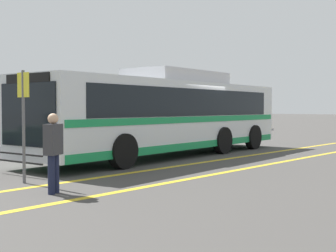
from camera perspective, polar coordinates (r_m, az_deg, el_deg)
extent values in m
plane|color=#423F3D|center=(17.27, 1.70, -3.47)|extent=(220.00, 220.00, 0.00)
cube|color=gold|center=(15.43, 6.18, -4.15)|extent=(31.86, 0.20, 0.01)
cube|color=gold|center=(14.47, 12.07, -4.61)|extent=(31.86, 0.20, 0.01)
cube|color=#99999E|center=(21.83, -13.53, -2.14)|extent=(39.86, 0.36, 0.15)
cube|color=silver|center=(16.69, 0.00, 1.39)|extent=(12.00, 3.34, 2.30)
cube|color=black|center=(16.69, 0.00, 2.87)|extent=(10.35, 3.26, 0.92)
cube|color=#198C4C|center=(16.70, 0.00, 0.88)|extent=(11.77, 3.36, 0.20)
cube|color=#198C4C|center=(16.74, 0.00, -2.14)|extent=(11.77, 3.35, 0.24)
cube|color=black|center=(12.48, -16.75, 1.34)|extent=(0.19, 2.21, 1.64)
cube|color=black|center=(12.51, -16.79, 5.61)|extent=(0.16, 1.76, 0.24)
cube|color=silver|center=(17.20, 1.20, 5.98)|extent=(4.28, 2.30, 0.44)
cube|color=black|center=(12.37, -17.74, -3.27)|extent=(0.17, 1.89, 0.04)
cube|color=black|center=(12.40, -17.73, -4.19)|extent=(0.17, 1.89, 0.04)
cylinder|color=black|center=(13.15, -5.50, -3.07)|extent=(1.02, 0.35, 1.00)
cylinder|color=black|center=(14.89, -12.36, -2.50)|extent=(1.02, 0.35, 1.00)
cylinder|color=black|center=(17.54, 6.68, -1.76)|extent=(1.02, 0.35, 1.00)
cylinder|color=black|center=(18.88, 0.34, -1.46)|extent=(1.02, 0.35, 1.00)
cylinder|color=black|center=(19.72, 10.36, -1.34)|extent=(1.02, 0.35, 1.00)
cylinder|color=black|center=(20.92, 4.43, -1.11)|extent=(1.02, 0.35, 1.00)
cylinder|color=#191E38|center=(9.70, -13.53, -5.67)|extent=(0.14, 0.14, 0.78)
cylinder|color=#191E38|center=(9.56, -14.03, -5.80)|extent=(0.14, 0.14, 0.78)
cube|color=#333338|center=(9.56, -13.82, -1.60)|extent=(0.47, 0.38, 0.62)
sphere|color=tan|center=(9.54, -13.84, 0.88)|extent=(0.21, 0.21, 0.21)
cylinder|color=#59595E|center=(11.07, -17.19, -0.10)|extent=(0.07, 0.07, 2.56)
cube|color=yellow|center=(11.08, -17.25, 4.82)|extent=(0.06, 0.40, 0.56)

